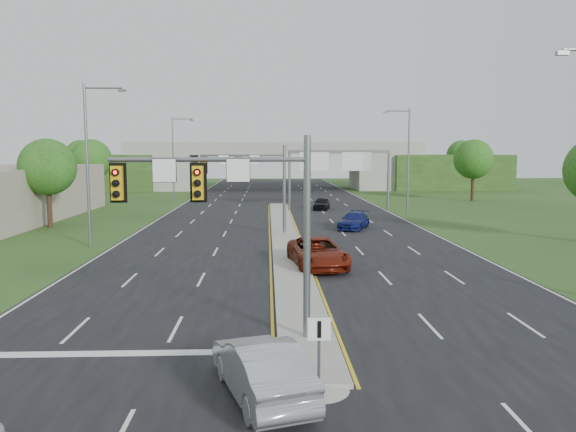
% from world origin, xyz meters
% --- Properties ---
extents(ground, '(240.00, 240.00, 0.00)m').
position_xyz_m(ground, '(0.00, 0.00, 0.00)').
color(ground, '#284518').
rests_on(ground, ground).
extents(road, '(24.00, 160.00, 0.02)m').
position_xyz_m(road, '(0.00, 35.00, 0.01)').
color(road, black).
rests_on(road, ground).
extents(median, '(2.00, 54.00, 0.16)m').
position_xyz_m(median, '(0.00, 23.00, 0.10)').
color(median, gray).
rests_on(median, road).
extents(median_nose, '(2.00, 2.00, 0.16)m').
position_xyz_m(median_nose, '(0.00, -4.00, 0.10)').
color(median_nose, gray).
rests_on(median_nose, road).
extents(lane_markings, '(23.72, 160.00, 0.01)m').
position_xyz_m(lane_markings, '(-0.60, 28.91, 0.02)').
color(lane_markings, gold).
rests_on(lane_markings, road).
extents(signal_mast_near, '(6.62, 0.60, 7.00)m').
position_xyz_m(signal_mast_near, '(-2.26, -0.07, 4.73)').
color(signal_mast_near, slate).
rests_on(signal_mast_near, ground).
extents(signal_mast_far, '(6.62, 0.60, 7.00)m').
position_xyz_m(signal_mast_far, '(-2.26, 24.93, 4.73)').
color(signal_mast_far, slate).
rests_on(signal_mast_far, ground).
extents(keep_right_sign, '(0.60, 0.13, 2.20)m').
position_xyz_m(keep_right_sign, '(0.00, -4.53, 1.52)').
color(keep_right_sign, slate).
rests_on(keep_right_sign, ground).
extents(sign_gantry, '(11.58, 0.44, 6.67)m').
position_xyz_m(sign_gantry, '(6.68, 44.92, 5.24)').
color(sign_gantry, slate).
rests_on(sign_gantry, ground).
extents(overpass, '(80.00, 14.00, 8.10)m').
position_xyz_m(overpass, '(0.00, 80.00, 3.55)').
color(overpass, gray).
rests_on(overpass, ground).
extents(lightpole_l_mid, '(2.85, 0.25, 11.00)m').
position_xyz_m(lightpole_l_mid, '(-13.30, 20.00, 6.10)').
color(lightpole_l_mid, slate).
rests_on(lightpole_l_mid, ground).
extents(lightpole_l_far, '(2.85, 0.25, 11.00)m').
position_xyz_m(lightpole_l_far, '(-13.30, 55.00, 6.10)').
color(lightpole_l_far, slate).
rests_on(lightpole_l_far, ground).
extents(lightpole_r_far, '(2.85, 0.25, 11.00)m').
position_xyz_m(lightpole_r_far, '(13.30, 40.00, 6.10)').
color(lightpole_r_far, slate).
rests_on(lightpole_r_far, ground).
extents(tree_l_near, '(4.80, 4.80, 7.60)m').
position_xyz_m(tree_l_near, '(-20.00, 30.00, 5.18)').
color(tree_l_near, '#382316').
rests_on(tree_l_near, ground).
extents(tree_l_mid, '(5.20, 5.20, 8.12)m').
position_xyz_m(tree_l_mid, '(-24.00, 55.00, 5.51)').
color(tree_l_mid, '#382316').
rests_on(tree_l_mid, ground).
extents(tree_r_mid, '(5.20, 5.20, 8.12)m').
position_xyz_m(tree_r_mid, '(26.00, 55.00, 5.51)').
color(tree_r_mid, '#382316').
rests_on(tree_r_mid, ground).
extents(tree_back_a, '(6.00, 6.00, 8.85)m').
position_xyz_m(tree_back_a, '(-38.00, 94.00, 5.84)').
color(tree_back_a, '#382316').
rests_on(tree_back_a, ground).
extents(tree_back_b, '(5.60, 5.60, 8.32)m').
position_xyz_m(tree_back_b, '(-24.00, 94.00, 5.51)').
color(tree_back_b, '#382316').
rests_on(tree_back_b, ground).
extents(tree_back_c, '(5.60, 5.60, 8.32)m').
position_xyz_m(tree_back_c, '(24.00, 94.00, 5.51)').
color(tree_back_c, '#382316').
rests_on(tree_back_c, ground).
extents(tree_back_d, '(6.00, 6.00, 8.85)m').
position_xyz_m(tree_back_d, '(38.00, 94.00, 5.84)').
color(tree_back_d, '#382316').
rests_on(tree_back_d, ground).
extents(car_silver, '(3.01, 5.02, 1.56)m').
position_xyz_m(car_silver, '(-1.50, -4.35, 0.80)').
color(car_silver, '#A8ABB0').
rests_on(car_silver, road).
extents(car_far_a, '(3.44, 6.20, 1.64)m').
position_xyz_m(car_far_a, '(1.50, 12.40, 0.84)').
color(car_far_a, '#65170A').
rests_on(car_far_a, road).
extents(car_far_b, '(3.60, 5.12, 1.38)m').
position_xyz_m(car_far_b, '(5.96, 28.08, 0.71)').
color(car_far_b, '#0D1553').
rests_on(car_far_b, road).
extents(car_far_c, '(2.43, 4.28, 1.37)m').
position_xyz_m(car_far_c, '(4.81, 44.19, 0.71)').
color(car_far_c, black).
rests_on(car_far_c, road).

